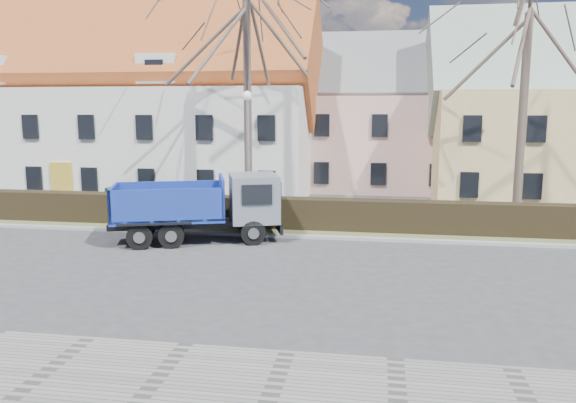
% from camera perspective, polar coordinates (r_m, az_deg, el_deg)
% --- Properties ---
extents(ground, '(120.00, 120.00, 0.00)m').
position_cam_1_polar(ground, '(18.14, -3.94, -6.87)').
color(ground, '#393A3C').
extents(curb_far, '(80.00, 0.30, 0.12)m').
position_cam_1_polar(curb_far, '(22.48, -1.28, -3.47)').
color(curb_far, '#959594').
rests_on(curb_far, ground).
extents(grass_strip, '(80.00, 3.00, 0.10)m').
position_cam_1_polar(grass_strip, '(24.02, -0.59, -2.65)').
color(grass_strip, '#545C33').
rests_on(grass_strip, ground).
extents(hedge, '(60.00, 0.90, 1.30)m').
position_cam_1_polar(hedge, '(23.71, -0.67, -1.33)').
color(hedge, black).
rests_on(hedge, ground).
extents(building_white, '(26.80, 10.80, 9.50)m').
position_cam_1_polar(building_white, '(37.07, -18.29, 8.47)').
color(building_white, silver).
rests_on(building_white, ground).
extents(building_pink, '(10.80, 8.80, 8.00)m').
position_cam_1_polar(building_pink, '(36.96, 9.29, 7.65)').
color(building_pink, '#D7A498').
rests_on(building_pink, ground).
extents(tree_1, '(9.20, 9.20, 12.65)m').
position_cam_1_polar(tree_1, '(26.17, -4.15, 12.14)').
color(tree_1, brown).
rests_on(tree_1, ground).
extents(tree_2, '(8.00, 8.00, 11.00)m').
position_cam_1_polar(tree_2, '(26.14, 22.82, 9.63)').
color(tree_2, brown).
rests_on(tree_2, ground).
extents(dump_truck, '(7.04, 4.44, 2.64)m').
position_cam_1_polar(dump_truck, '(21.85, -9.78, -0.61)').
color(dump_truck, navy).
rests_on(dump_truck, ground).
extents(streetlight, '(0.46, 0.46, 5.90)m').
position_cam_1_polar(streetlight, '(24.69, -4.09, 4.46)').
color(streetlight, '#96989A').
rests_on(streetlight, ground).
extents(cart_frame, '(0.75, 0.53, 0.63)m').
position_cam_1_polar(cart_frame, '(22.94, -12.62, -2.79)').
color(cart_frame, silver).
rests_on(cart_frame, ground).
extents(parked_car_a, '(4.05, 2.16, 1.31)m').
position_cam_1_polar(parked_car_a, '(30.51, -14.72, 0.79)').
color(parked_car_a, '#172D22').
rests_on(parked_car_a, ground).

